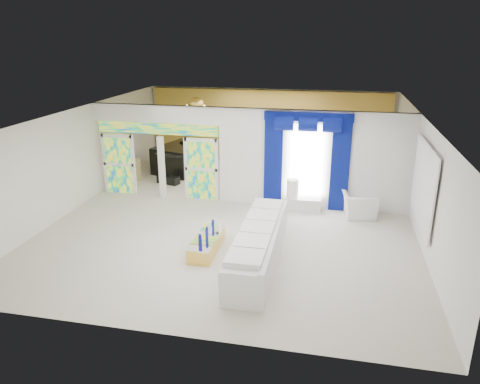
% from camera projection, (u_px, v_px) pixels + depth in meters
% --- Properties ---
extents(floor, '(12.00, 12.00, 0.00)m').
position_uv_depth(floor, '(238.00, 213.00, 13.74)').
color(floor, '#B7AF9E').
rests_on(floor, ground).
extents(dividing_wall, '(5.70, 0.18, 3.00)m').
position_uv_depth(dividing_wall, '(315.00, 160.00, 13.75)').
color(dividing_wall, white).
rests_on(dividing_wall, ground).
extents(dividing_header, '(4.30, 0.18, 0.55)m').
position_uv_depth(dividing_header, '(156.00, 114.00, 14.32)').
color(dividing_header, white).
rests_on(dividing_header, dividing_wall).
extents(stained_panel_left, '(0.95, 0.04, 2.00)m').
position_uv_depth(stained_panel_left, '(119.00, 164.00, 15.16)').
color(stained_panel_left, '#994C3F').
rests_on(stained_panel_left, ground).
extents(stained_panel_right, '(0.95, 0.04, 2.00)m').
position_uv_depth(stained_panel_right, '(201.00, 169.00, 14.61)').
color(stained_panel_right, '#994C3F').
rests_on(stained_panel_right, ground).
extents(stained_transom, '(4.00, 0.05, 0.35)m').
position_uv_depth(stained_transom, '(157.00, 129.00, 14.47)').
color(stained_transom, '#994C3F').
rests_on(stained_transom, dividing_header).
extents(window_pane, '(1.00, 0.02, 2.30)m').
position_uv_depth(window_pane, '(306.00, 162.00, 13.72)').
color(window_pane, white).
rests_on(window_pane, dividing_wall).
extents(blue_drape_left, '(0.55, 0.10, 2.80)m').
position_uv_depth(blue_drape_left, '(273.00, 162.00, 13.90)').
color(blue_drape_left, '#040D4C').
rests_on(blue_drape_left, ground).
extents(blue_drape_right, '(0.55, 0.10, 2.80)m').
position_uv_depth(blue_drape_right, '(340.00, 166.00, 13.52)').
color(blue_drape_right, '#040D4C').
rests_on(blue_drape_right, ground).
extents(blue_pelmet, '(2.60, 0.12, 0.25)m').
position_uv_depth(blue_pelmet, '(309.00, 117.00, 13.24)').
color(blue_pelmet, '#040D4C').
rests_on(blue_pelmet, dividing_wall).
extents(wall_mirror, '(0.04, 2.70, 1.90)m').
position_uv_depth(wall_mirror, '(424.00, 185.00, 11.34)').
color(wall_mirror, white).
rests_on(wall_mirror, ground).
extents(gold_curtains, '(9.70, 0.12, 2.90)m').
position_uv_depth(gold_curtains, '(268.00, 126.00, 18.69)').
color(gold_curtains, gold).
rests_on(gold_curtains, ground).
extents(white_sofa, '(0.91, 4.14, 0.79)m').
position_uv_depth(white_sofa, '(259.00, 246.00, 10.70)').
color(white_sofa, silver).
rests_on(white_sofa, ground).
extents(coffee_table, '(0.56, 1.65, 0.37)m').
position_uv_depth(coffee_table, '(207.00, 244.00, 11.31)').
color(coffee_table, gold).
rests_on(coffee_table, ground).
extents(console_table, '(1.16, 0.41, 0.38)m').
position_uv_depth(console_table, '(302.00, 204.00, 13.89)').
color(console_table, silver).
rests_on(console_table, ground).
extents(table_lamp, '(0.36, 0.36, 0.58)m').
position_uv_depth(table_lamp, '(293.00, 189.00, 13.79)').
color(table_lamp, silver).
rests_on(table_lamp, console_table).
extents(armchair, '(1.08, 1.20, 0.71)m').
position_uv_depth(armchair, '(358.00, 204.00, 13.48)').
color(armchair, silver).
rests_on(armchair, ground).
extents(grand_piano, '(2.08, 2.40, 1.02)m').
position_uv_depth(grand_piano, '(182.00, 158.00, 17.72)').
color(grand_piano, black).
rests_on(grand_piano, ground).
extents(piano_bench, '(0.88, 0.55, 0.27)m').
position_uv_depth(piano_bench, '(168.00, 180.00, 16.37)').
color(piano_bench, black).
rests_on(piano_bench, ground).
extents(tv_console, '(0.61, 0.57, 0.79)m').
position_uv_depth(tv_console, '(131.00, 171.00, 16.55)').
color(tv_console, tan).
rests_on(tv_console, ground).
extents(chandelier, '(0.60, 0.60, 0.60)m').
position_uv_depth(chandelier, '(196.00, 105.00, 16.45)').
color(chandelier, gold).
rests_on(chandelier, ceiling).
extents(decanters, '(0.14, 1.09, 0.26)m').
position_uv_depth(decanters, '(207.00, 233.00, 11.24)').
color(decanters, navy).
rests_on(decanters, coffee_table).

